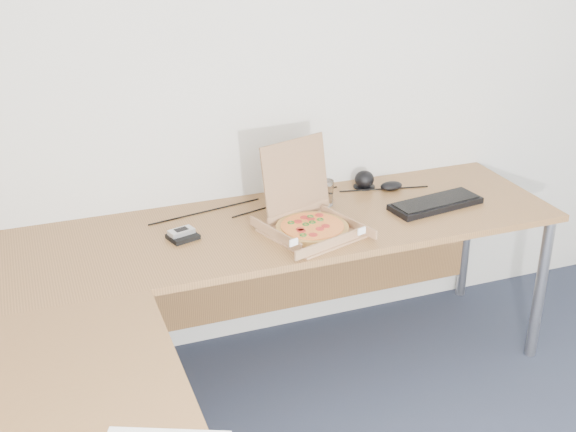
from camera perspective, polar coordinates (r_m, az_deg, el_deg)
name	(u,v)px	position (r m, az deg, el deg)	size (l,w,h in m)	color
desk	(219,296)	(2.66, -5.26, -6.08)	(2.50, 2.20, 0.73)	brown
pizza_box	(310,223)	(3.03, 1.72, -0.52)	(0.33, 0.38, 0.33)	#A57750
drinking_glass	(326,193)	(3.27, 2.92, 1.78)	(0.06, 0.06, 0.11)	white
keyboard	(436,204)	(3.33, 11.19, 0.92)	(0.42, 0.15, 0.03)	black
mouse	(391,186)	(3.48, 7.89, 2.29)	(0.11, 0.07, 0.04)	black
wallet	(183,237)	(3.01, -8.02, -1.57)	(0.11, 0.09, 0.02)	black
phone	(181,232)	(3.01, -8.14, -1.19)	(0.10, 0.05, 0.02)	#B2B5BA
dome_speaker	(364,178)	(3.49, 5.85, 2.87)	(0.10, 0.10, 0.09)	black
cable_bundle	(287,201)	(3.32, -0.09, 1.12)	(0.63, 0.04, 0.01)	black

